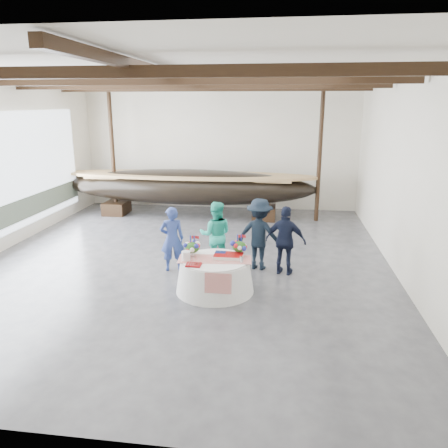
# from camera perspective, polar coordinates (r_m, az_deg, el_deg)

# --- Properties ---
(floor) EXTENTS (10.00, 12.00, 0.01)m
(floor) POSITION_cam_1_polar(r_m,az_deg,el_deg) (10.97, -5.12, -4.87)
(floor) COLOR #3D3D42
(floor) RESTS_ON ground
(wall_back) EXTENTS (10.00, 0.02, 4.50)m
(wall_back) POSITION_cam_1_polar(r_m,az_deg,el_deg) (16.26, -0.58, 10.00)
(wall_back) COLOR silver
(wall_back) RESTS_ON ground
(wall_front) EXTENTS (10.00, 0.02, 4.50)m
(wall_front) POSITION_cam_1_polar(r_m,az_deg,el_deg) (4.91, -21.46, -4.09)
(wall_front) COLOR silver
(wall_front) RESTS_ON ground
(wall_right) EXTENTS (0.02, 12.00, 4.50)m
(wall_right) POSITION_cam_1_polar(r_m,az_deg,el_deg) (10.47, 22.45, 5.79)
(wall_right) COLOR silver
(wall_right) RESTS_ON ground
(ceiling) EXTENTS (10.00, 12.00, 0.01)m
(ceiling) POSITION_cam_1_polar(r_m,az_deg,el_deg) (10.31, -5.76, 19.28)
(ceiling) COLOR white
(ceiling) RESTS_ON wall_back
(pavilion_structure) EXTENTS (9.80, 11.76, 4.50)m
(pavilion_structure) POSITION_cam_1_polar(r_m,az_deg,el_deg) (11.04, -4.72, 16.47)
(pavilion_structure) COLOR black
(pavilion_structure) RESTS_ON ground
(open_bay) EXTENTS (0.03, 7.00, 3.20)m
(open_bay) POSITION_cam_1_polar(r_m,az_deg,el_deg) (13.36, -25.58, 5.46)
(open_bay) COLOR silver
(open_bay) RESTS_ON ground
(longboat_display) EXTENTS (8.73, 1.75, 1.64)m
(longboat_display) POSITION_cam_1_polar(r_m,az_deg,el_deg) (15.08, -4.71, 4.89)
(longboat_display) COLOR black
(longboat_display) RESTS_ON ground
(banquet_table) EXTENTS (1.63, 1.63, 0.70)m
(banquet_table) POSITION_cam_1_polar(r_m,az_deg,el_deg) (9.15, -1.20, -6.69)
(banquet_table) COLOR silver
(banquet_table) RESTS_ON ground
(tabletop_items) EXTENTS (1.55, 0.99, 0.40)m
(tabletop_items) POSITION_cam_1_polar(r_m,az_deg,el_deg) (9.12, -1.25, -3.42)
(tabletop_items) COLOR red
(tabletop_items) RESTS_ON banquet_table
(guest_woman_blue) EXTENTS (0.65, 0.52, 1.53)m
(guest_woman_blue) POSITION_cam_1_polar(r_m,az_deg,el_deg) (10.20, -6.80, -1.95)
(guest_woman_blue) COLOR navy
(guest_woman_blue) RESTS_ON ground
(guest_woman_teal) EXTENTS (0.83, 0.68, 1.60)m
(guest_woman_teal) POSITION_cam_1_polar(r_m,az_deg,el_deg) (10.35, -1.09, -1.39)
(guest_woman_teal) COLOR #23B598
(guest_woman_teal) RESTS_ON ground
(guest_man_left) EXTENTS (1.21, 0.87, 1.69)m
(guest_man_left) POSITION_cam_1_polar(r_m,az_deg,el_deg) (10.25, 4.64, -1.33)
(guest_man_left) COLOR black
(guest_man_left) RESTS_ON ground
(guest_man_right) EXTENTS (1.00, 0.61, 1.59)m
(guest_man_right) POSITION_cam_1_polar(r_m,az_deg,el_deg) (10.00, 8.06, -2.18)
(guest_man_right) COLOR black
(guest_man_right) RESTS_ON ground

